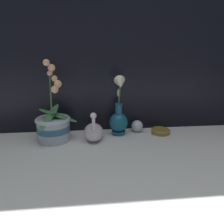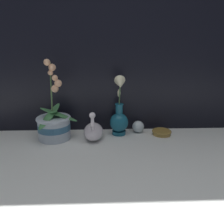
% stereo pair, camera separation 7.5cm
% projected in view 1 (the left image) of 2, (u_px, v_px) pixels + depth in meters
% --- Properties ---
extents(ground_plane, '(2.80, 2.80, 0.00)m').
position_uv_depth(ground_plane, '(111.00, 146.00, 1.15)').
color(ground_plane, silver).
extents(window_backdrop, '(2.80, 0.03, 1.20)m').
position_uv_depth(window_backdrop, '(106.00, 29.00, 1.24)').
color(window_backdrop, black).
rests_on(window_backdrop, ground_plane).
extents(orchid_potted_plant, '(0.24, 0.25, 0.45)m').
position_uv_depth(orchid_potted_plant, '(53.00, 125.00, 1.21)').
color(orchid_potted_plant, '#B2BCCC').
rests_on(orchid_potted_plant, ground_plane).
extents(swan_figurine, '(0.11, 0.19, 0.18)m').
position_uv_depth(swan_figurine, '(94.00, 131.00, 1.23)').
color(swan_figurine, white).
rests_on(swan_figurine, ground_plane).
extents(blue_vase, '(0.11, 0.16, 0.36)m').
position_uv_depth(blue_vase, '(119.00, 117.00, 1.28)').
color(blue_vase, '#195B75').
rests_on(blue_vase, ground_plane).
extents(glass_sphere, '(0.07, 0.07, 0.07)m').
position_uv_depth(glass_sphere, '(137.00, 126.00, 1.35)').
color(glass_sphere, silver).
rests_on(glass_sphere, ground_plane).
extents(amber_dish, '(0.11, 0.11, 0.03)m').
position_uv_depth(amber_dish, '(160.00, 131.00, 1.33)').
color(amber_dish, olive).
rests_on(amber_dish, ground_plane).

